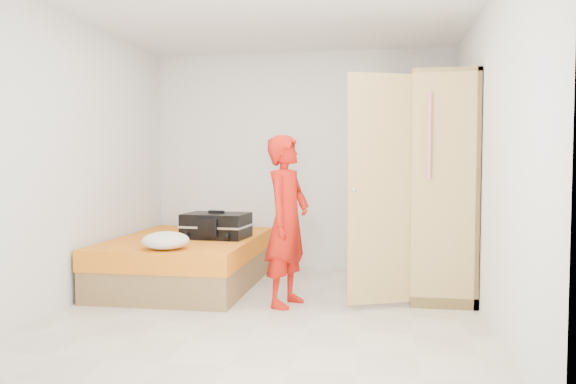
% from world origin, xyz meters
% --- Properties ---
extents(room, '(4.00, 4.02, 2.60)m').
position_xyz_m(room, '(0.00, 0.00, 1.30)').
color(room, beige).
rests_on(room, ground).
extents(bed, '(1.42, 2.02, 0.50)m').
position_xyz_m(bed, '(-1.05, 0.89, 0.25)').
color(bed, olive).
rests_on(bed, ground).
extents(wardrobe, '(1.13, 1.40, 2.10)m').
position_xyz_m(wardrobe, '(1.45, 0.85, 1.00)').
color(wardrobe, tan).
rests_on(wardrobe, ground).
extents(person, '(0.51, 0.64, 1.53)m').
position_xyz_m(person, '(0.12, 0.23, 0.76)').
color(person, red).
rests_on(person, ground).
extents(suitcase, '(0.70, 0.54, 0.29)m').
position_xyz_m(suitcase, '(-0.74, 0.89, 0.63)').
color(suitcase, black).
rests_on(suitcase, bed).
extents(round_cushion, '(0.42, 0.42, 0.16)m').
position_xyz_m(round_cushion, '(-0.96, 0.07, 0.58)').
color(round_cushion, silver).
rests_on(round_cushion, bed).
extents(pillow, '(0.53, 0.28, 0.09)m').
position_xyz_m(pillow, '(-1.13, 1.74, 0.55)').
color(pillow, silver).
rests_on(pillow, bed).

